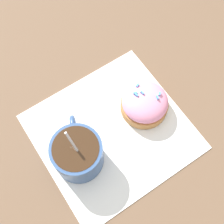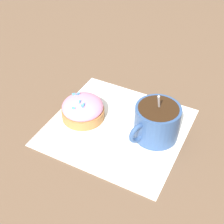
{
  "view_description": "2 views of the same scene",
  "coord_description": "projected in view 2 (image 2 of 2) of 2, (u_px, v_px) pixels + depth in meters",
  "views": [
    {
      "loc": [
        0.12,
        0.15,
        0.54
      ],
      "look_at": [
        -0.01,
        -0.02,
        0.04
      ],
      "focal_mm": 50.0,
      "sensor_mm": 36.0,
      "label": 1
    },
    {
      "loc": [
        0.17,
        -0.42,
        0.43
      ],
      "look_at": [
        -0.01,
        -0.0,
        0.04
      ],
      "focal_mm": 50.0,
      "sensor_mm": 36.0,
      "label": 2
    }
  ],
  "objects": [
    {
      "name": "frosted_pastry",
      "position": [
        83.0,
        109.0,
        0.63
      ],
      "size": [
        0.09,
        0.09,
        0.05
      ],
      "color": "#B2753D",
      "rests_on": "paper_napkin"
    },
    {
      "name": "coffee_cup",
      "position": [
        156.0,
        121.0,
        0.58
      ],
      "size": [
        0.09,
        0.11,
        0.11
      ],
      "color": "#335184",
      "rests_on": "paper_napkin"
    },
    {
      "name": "ground_plane",
      "position": [
        117.0,
        127.0,
        0.63
      ],
      "size": [
        3.0,
        3.0,
        0.0
      ],
      "primitive_type": "plane",
      "color": "brown"
    },
    {
      "name": "paper_napkin",
      "position": [
        117.0,
        127.0,
        0.63
      ],
      "size": [
        0.28,
        0.27,
        0.0
      ],
      "color": "white",
      "rests_on": "ground_plane"
    }
  ]
}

